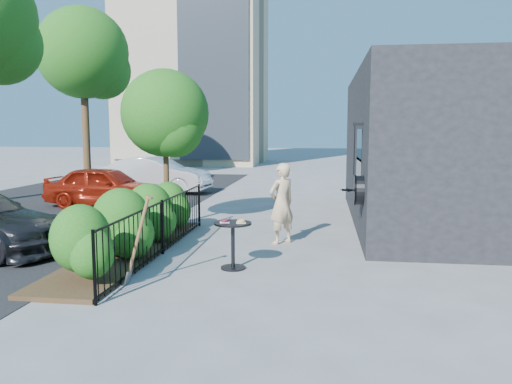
# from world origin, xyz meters

# --- Properties ---
(ground) EXTENTS (120.00, 120.00, 0.00)m
(ground) POSITION_xyz_m (0.00, 0.00, 0.00)
(ground) COLOR gray
(ground) RESTS_ON ground
(shop_building) EXTENTS (6.22, 9.00, 4.00)m
(shop_building) POSITION_xyz_m (5.50, 4.50, 2.00)
(shop_building) COLOR black
(shop_building) RESTS_ON ground
(fence) EXTENTS (0.05, 6.05, 1.10)m
(fence) POSITION_xyz_m (-1.50, 0.00, 0.56)
(fence) COLOR black
(fence) RESTS_ON ground
(planting_bed) EXTENTS (1.30, 6.00, 0.08)m
(planting_bed) POSITION_xyz_m (-2.20, 0.00, 0.04)
(planting_bed) COLOR #382616
(planting_bed) RESTS_ON ground
(shrubs) EXTENTS (1.10, 5.60, 1.24)m
(shrubs) POSITION_xyz_m (-2.10, 0.10, 0.70)
(shrubs) COLOR #205513
(shrubs) RESTS_ON ground
(patio_tree) EXTENTS (2.20, 2.20, 3.94)m
(patio_tree) POSITION_xyz_m (-2.24, 2.76, 2.76)
(patio_tree) COLOR #3F2B19
(patio_tree) RESTS_ON ground
(street) EXTENTS (9.00, 30.00, 0.01)m
(street) POSITION_xyz_m (-7.00, 3.00, 0.00)
(street) COLOR black
(street) RESTS_ON ground
(street_tree_far) EXTENTS (4.40, 4.40, 8.28)m
(street_tree_far) POSITION_xyz_m (-9.94, 13.96, 5.92)
(street_tree_far) COLOR #3F2B19
(street_tree_far) RESTS_ON ground
(cafe_table) EXTENTS (0.67, 0.67, 0.90)m
(cafe_table) POSITION_xyz_m (0.09, -0.86, 0.58)
(cafe_table) COLOR black
(cafe_table) RESTS_ON ground
(woman) EXTENTS (0.76, 0.75, 1.77)m
(woman) POSITION_xyz_m (0.78, 1.28, 0.89)
(woman) COLOR tan
(woman) RESTS_ON ground
(shovel) EXTENTS (0.51, 0.19, 1.49)m
(shovel) POSITION_xyz_m (-1.26, -2.03, 0.66)
(shovel) COLOR brown
(shovel) RESTS_ON ground
(car_red) EXTENTS (4.00, 1.85, 1.33)m
(car_red) POSITION_xyz_m (-5.29, 5.74, 0.66)
(car_red) COLOR maroon
(car_red) RESTS_ON ground
(car_silver) EXTENTS (4.44, 1.88, 1.42)m
(car_silver) POSITION_xyz_m (-4.91, 9.49, 0.71)
(car_silver) COLOR silver
(car_silver) RESTS_ON ground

